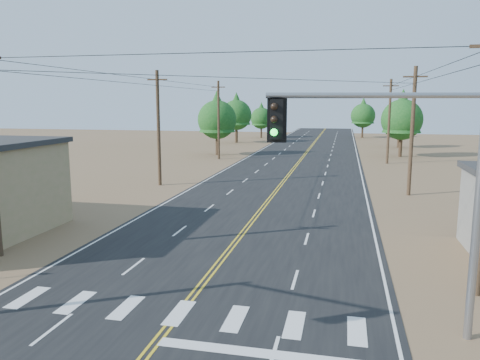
# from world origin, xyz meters

# --- Properties ---
(road) EXTENTS (15.00, 200.00, 0.02)m
(road) POSITION_xyz_m (0.00, 30.00, 0.01)
(road) COLOR black
(road) RESTS_ON ground
(utility_pole_left_mid) EXTENTS (1.80, 0.30, 10.00)m
(utility_pole_left_mid) POSITION_xyz_m (-10.50, 32.00, 5.12)
(utility_pole_left_mid) COLOR #4C3826
(utility_pole_left_mid) RESTS_ON ground
(utility_pole_left_far) EXTENTS (1.80, 0.30, 10.00)m
(utility_pole_left_far) POSITION_xyz_m (-10.50, 52.00, 5.12)
(utility_pole_left_far) COLOR #4C3826
(utility_pole_left_far) RESTS_ON ground
(utility_pole_right_mid) EXTENTS (1.80, 0.30, 10.00)m
(utility_pole_right_mid) POSITION_xyz_m (10.50, 32.00, 5.12)
(utility_pole_right_mid) COLOR #4C3826
(utility_pole_right_mid) RESTS_ON ground
(utility_pole_right_far) EXTENTS (1.80, 0.30, 10.00)m
(utility_pole_right_far) POSITION_xyz_m (10.50, 52.00, 5.12)
(utility_pole_right_far) COLOR #4C3826
(utility_pole_right_far) RESTS_ON ground
(signal_mast_right) EXTENTS (6.35, 1.60, 7.65)m
(signal_mast_right) POSITION_xyz_m (7.52, 7.94, 5.18)
(signal_mast_right) COLOR gray
(signal_mast_right) RESTS_ON ground
(tree_left_near) EXTENTS (5.37, 5.37, 8.95)m
(tree_left_near) POSITION_xyz_m (-11.96, 56.57, 5.47)
(tree_left_near) COLOR #3F2D1E
(tree_left_near) RESTS_ON ground
(tree_left_mid) EXTENTS (5.50, 5.50, 9.17)m
(tree_left_mid) POSITION_xyz_m (-14.00, 77.31, 5.60)
(tree_left_mid) COLOR #3F2D1E
(tree_left_mid) RESTS_ON ground
(tree_left_far) EXTENTS (4.43, 4.43, 7.39)m
(tree_left_far) POSITION_xyz_m (-11.66, 90.21, 4.52)
(tree_left_far) COLOR #3F2D1E
(tree_left_far) RESTS_ON ground
(tree_right_near) EXTENTS (5.46, 5.46, 9.10)m
(tree_right_near) POSITION_xyz_m (12.82, 59.90, 5.57)
(tree_right_near) COLOR #3F2D1E
(tree_right_near) RESTS_ON ground
(tree_right_mid) EXTENTS (4.55, 4.55, 7.59)m
(tree_right_mid) POSITION_xyz_m (14.00, 73.57, 4.64)
(tree_right_mid) COLOR #3F2D1E
(tree_right_mid) RESTS_ON ground
(tree_right_far) EXTENTS (5.01, 5.01, 8.35)m
(tree_right_far) POSITION_xyz_m (9.00, 95.01, 5.10)
(tree_right_far) COLOR #3F2D1E
(tree_right_far) RESTS_ON ground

